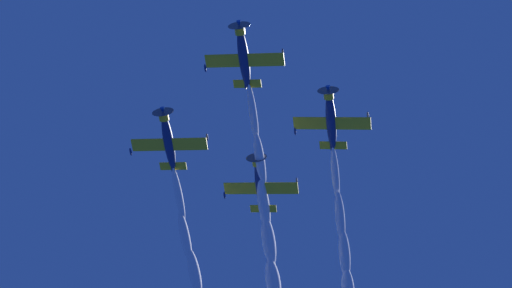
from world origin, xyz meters
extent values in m
ellipsoid|color=navy|center=(1.44, -2.15, 92.84)|extent=(7.68, 4.49, 1.52)
cylinder|color=yellow|center=(-1.81, -3.57, 92.89)|extent=(1.57, 1.77, 1.49)
cone|color=#194CB2|center=(-2.51, -3.87, 92.90)|extent=(1.03, 0.97, 0.71)
cylinder|color=#3F3F47|center=(-2.35, -3.80, 92.90)|extent=(1.36, 2.97, 3.24)
cube|color=yellow|center=(1.67, -2.10, 92.65)|extent=(5.33, 9.45, 2.46)
ellipsoid|color=navy|center=(3.55, -6.38, 93.77)|extent=(1.10, 0.73, 0.35)
ellipsoid|color=navy|center=(-0.21, 2.19, 91.53)|extent=(1.10, 0.73, 0.35)
cube|color=yellow|center=(4.55, -0.78, 92.86)|extent=(2.34, 3.57, 0.94)
cube|color=navy|center=(4.57, -0.62, 93.43)|extent=(1.37, 0.91, 1.30)
ellipsoid|color=#1E232D|center=(1.08, -2.18, 93.32)|extent=(2.00, 1.59, 0.94)
ellipsoid|color=navy|center=(14.27, -7.17, 92.89)|extent=(7.69, 4.56, 1.88)
cylinder|color=yellow|center=(11.02, -8.59, 93.10)|extent=(1.62, 1.77, 1.55)
cone|color=#194CB2|center=(10.32, -8.89, 93.14)|extent=(1.06, 0.97, 0.75)
cylinder|color=#3F3F47|center=(10.49, -8.82, 93.13)|extent=(1.49, 2.96, 3.28)
cube|color=yellow|center=(14.49, -7.13, 92.69)|extent=(5.31, 9.42, 2.74)
ellipsoid|color=navy|center=(16.42, -11.37, 93.91)|extent=(1.11, 0.74, 0.40)
ellipsoid|color=navy|center=(12.57, -2.89, 91.47)|extent=(1.11, 0.74, 0.40)
cube|color=yellow|center=(17.37, -5.80, 92.75)|extent=(2.33, 3.57, 1.06)
cube|color=navy|center=(17.41, -5.62, 93.31)|extent=(1.42, 0.92, 1.35)
ellipsoid|color=#1E232D|center=(13.92, -7.19, 93.38)|extent=(2.03, 1.61, 1.03)
ellipsoid|color=navy|center=(5.73, 11.33, 91.20)|extent=(7.68, 4.48, 1.70)
cylinder|color=yellow|center=(2.48, 9.91, 91.35)|extent=(1.58, 1.72, 1.47)
cone|color=#194CB2|center=(1.78, 9.61, 91.38)|extent=(1.04, 0.94, 0.71)
cylinder|color=#3F3F47|center=(1.95, 9.68, 91.37)|extent=(1.40, 2.85, 3.15)
cube|color=yellow|center=(5.95, 11.39, 91.00)|extent=(5.37, 9.53, 2.07)
ellipsoid|color=navy|center=(7.88, 7.07, 91.90)|extent=(1.10, 0.72, 0.37)
ellipsoid|color=navy|center=(4.03, 15.71, 90.09)|extent=(1.10, 0.72, 0.37)
cube|color=yellow|center=(8.84, 12.70, 91.11)|extent=(2.35, 3.60, 0.82)
cube|color=navy|center=(8.89, 12.84, 91.68)|extent=(1.38, 0.85, 1.34)
ellipsoid|color=#1E232D|center=(5.39, 11.28, 91.68)|extent=(2.01, 1.57, 0.96)
ellipsoid|color=navy|center=(17.66, 5.11, 92.44)|extent=(7.68, 4.50, 1.86)
cylinder|color=yellow|center=(14.41, 3.69, 92.66)|extent=(1.60, 1.72, 1.50)
cone|color=#194CB2|center=(13.72, 3.39, 92.71)|extent=(1.05, 0.94, 0.73)
cylinder|color=#3F3F47|center=(13.88, 3.46, 92.70)|extent=(1.45, 2.84, 3.16)
cube|color=yellow|center=(17.88, 5.16, 92.23)|extent=(5.36, 9.53, 2.17)
ellipsoid|color=navy|center=(19.82, 0.86, 93.16)|extent=(1.11, 0.73, 0.39)
ellipsoid|color=navy|center=(15.94, 9.46, 91.30)|extent=(1.11, 0.73, 0.39)
cube|color=yellow|center=(20.77, 6.47, 92.28)|extent=(2.35, 3.60, 0.86)
cube|color=navy|center=(20.82, 6.62, 92.85)|extent=(1.40, 0.85, 1.37)
ellipsoid|color=#1E232D|center=(17.33, 5.06, 92.93)|extent=(2.02, 1.57, 1.00)
ellipsoid|color=white|center=(8.36, 0.67, 92.64)|extent=(8.00, 4.21, 1.25)
ellipsoid|color=white|center=(14.39, 3.22, 92.32)|extent=(8.11, 4.46, 1.52)
ellipsoid|color=white|center=(20.30, 6.13, 92.25)|extent=(8.23, 4.72, 1.79)
ellipsoid|color=white|center=(25.62, 8.47, 92.14)|extent=(8.35, 4.97, 2.06)
ellipsoid|color=white|center=(31.61, 11.27, 91.74)|extent=(8.46, 5.22, 2.34)
ellipsoid|color=white|center=(21.24, -4.04, 92.72)|extent=(8.00, 4.21, 1.25)
ellipsoid|color=white|center=(27.12, -1.58, 92.28)|extent=(8.11, 4.46, 1.52)
ellipsoid|color=white|center=(32.63, 0.66, 92.21)|extent=(8.23, 4.72, 1.79)
ellipsoid|color=white|center=(12.68, 14.34, 90.87)|extent=(8.00, 4.21, 1.25)
ellipsoid|color=white|center=(18.48, 17.12, 90.77)|extent=(8.11, 4.46, 1.52)
ellipsoid|color=white|center=(24.12, 19.22, 90.67)|extent=(8.23, 4.72, 1.79)
ellipsoid|color=white|center=(24.75, 7.91, 92.29)|extent=(8.00, 4.21, 1.25)
ellipsoid|color=white|center=(30.33, 10.62, 92.05)|extent=(8.11, 4.46, 1.52)
camera|label=1|loc=(-29.00, -21.91, 1.92)|focal=56.94mm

